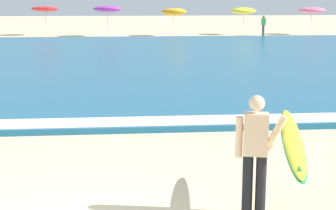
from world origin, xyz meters
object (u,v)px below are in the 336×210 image
Objects in this scene: surfer_with_board at (273,145)px; beach_umbrella_1 at (45,9)px; beach_umbrella_4 at (244,11)px; beach_umbrella_5 at (312,10)px; beach_umbrella_2 at (107,9)px; beachgoer_near_row_left at (263,25)px; beach_umbrella_3 at (174,12)px.

surfer_with_board is 1.23× the size of beach_umbrella_1.
beach_umbrella_5 is at bearing -3.78° from beach_umbrella_4.
beachgoer_near_row_left is (12.26, -0.28, -1.26)m from beach_umbrella_2.
beach_umbrella_3 is at bearing 0.92° from beach_umbrella_2.
surfer_with_board is at bearing -77.63° from beach_umbrella_1.
beachgoer_near_row_left is at bearing -45.49° from beach_umbrella_4.
beach_umbrella_2 is at bearing -177.61° from beach_umbrella_5.
beach_umbrella_4 is 5.57m from beach_umbrella_5.
beach_umbrella_1 is at bearing 161.55° from beach_umbrella_2.
beachgoer_near_row_left is (-4.25, -0.97, -1.12)m from beach_umbrella_5.
beach_umbrella_5 reaches higher than beachgoer_near_row_left.
beach_umbrella_1 reaches higher than beach_umbrella_4.
beach_umbrella_3 is at bearing -8.82° from beach_umbrella_1.
beach_umbrella_2 is at bearing 94.96° from surfer_with_board.
beach_umbrella_1 is 1.06× the size of beach_umbrella_3.
beach_umbrella_4 is at bearing 176.22° from beach_umbrella_5.
beach_umbrella_5 is 4.50m from beachgoer_near_row_left.
beach_umbrella_2 is 5.18m from beach_umbrella_3.
beach_umbrella_4 is 2.16m from beachgoer_near_row_left.
beach_umbrella_2 reaches higher than surfer_with_board.
beach_umbrella_3 reaches higher than beachgoer_near_row_left.
beachgoer_near_row_left is at bearing -6.40° from beach_umbrella_1.
surfer_with_board is at bearing -105.06° from beachgoer_near_row_left.
beach_umbrella_5 is 1.40× the size of beachgoer_near_row_left.
beach_umbrella_3 is at bearing -170.43° from beach_umbrella_4.
beach_umbrella_3 is (2.16, 34.77, 0.84)m from surfer_with_board.
beach_umbrella_5 is (5.56, -0.37, 0.04)m from beach_umbrella_4.
beach_umbrella_5 is (11.33, 0.61, 0.09)m from beach_umbrella_3.
surfer_with_board is 34.83m from beach_umbrella_2.
beach_umbrella_4 is (10.95, 1.06, -0.19)m from beach_umbrella_2.
beach_umbrella_4 is at bearing 5.51° from beach_umbrella_2.
beach_umbrella_1 reaches higher than beachgoer_near_row_left.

